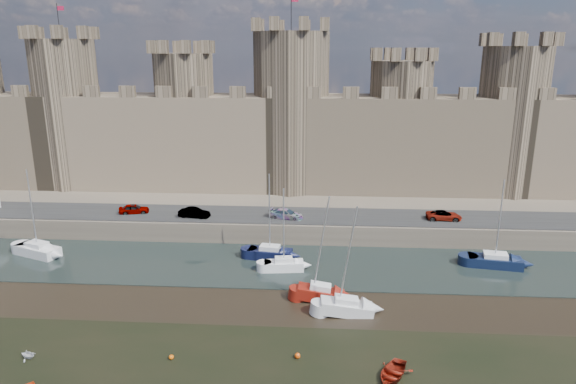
{
  "coord_description": "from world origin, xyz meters",
  "views": [
    {
      "loc": [
        6.4,
        -28.38,
        23.23
      ],
      "look_at": [
        3.2,
        22.0,
        9.04
      ],
      "focal_mm": 32.0,
      "sensor_mm": 36.0,
      "label": 1
    }
  ],
  "objects_px": {
    "car_3": "(444,216)",
    "sailboat_3": "(495,260)",
    "car_1": "(194,213)",
    "sailboat_2": "(284,264)",
    "sailboat_5": "(346,306)",
    "car_2": "(286,214)",
    "sailboat_1": "(270,253)",
    "car_0": "(134,209)",
    "sailboat_0": "(38,249)",
    "sailboat_4": "(320,293)"
  },
  "relations": [
    {
      "from": "sailboat_0",
      "to": "sailboat_2",
      "type": "distance_m",
      "value": 28.82
    },
    {
      "from": "car_3",
      "to": "sailboat_0",
      "type": "bearing_deg",
      "value": 101.68
    },
    {
      "from": "car_1",
      "to": "sailboat_1",
      "type": "height_order",
      "value": "sailboat_1"
    },
    {
      "from": "car_2",
      "to": "car_0",
      "type": "bearing_deg",
      "value": 101.32
    },
    {
      "from": "car_0",
      "to": "sailboat_3",
      "type": "height_order",
      "value": "sailboat_3"
    },
    {
      "from": "sailboat_3",
      "to": "sailboat_2",
      "type": "bearing_deg",
      "value": -164.84
    },
    {
      "from": "sailboat_3",
      "to": "sailboat_5",
      "type": "height_order",
      "value": "sailboat_5"
    },
    {
      "from": "sailboat_1",
      "to": "car_2",
      "type": "bearing_deg",
      "value": 86.86
    },
    {
      "from": "car_0",
      "to": "sailboat_4",
      "type": "height_order",
      "value": "sailboat_4"
    },
    {
      "from": "car_3",
      "to": "sailboat_0",
      "type": "height_order",
      "value": "sailboat_0"
    },
    {
      "from": "car_0",
      "to": "car_2",
      "type": "relative_size",
      "value": 0.89
    },
    {
      "from": "car_1",
      "to": "sailboat_5",
      "type": "xyz_separation_m",
      "value": [
        18.38,
        -18.76,
        -2.41
      ]
    },
    {
      "from": "car_0",
      "to": "car_1",
      "type": "height_order",
      "value": "car_1"
    },
    {
      "from": "car_1",
      "to": "sailboat_0",
      "type": "relative_size",
      "value": 0.39
    },
    {
      "from": "car_1",
      "to": "car_3",
      "type": "distance_m",
      "value": 31.34
    },
    {
      "from": "car_1",
      "to": "sailboat_0",
      "type": "xyz_separation_m",
      "value": [
        -16.67,
        -7.49,
        -2.35
      ]
    },
    {
      "from": "sailboat_3",
      "to": "sailboat_5",
      "type": "relative_size",
      "value": 0.96
    },
    {
      "from": "car_1",
      "to": "sailboat_1",
      "type": "distance_m",
      "value": 12.48
    },
    {
      "from": "car_3",
      "to": "sailboat_5",
      "type": "xyz_separation_m",
      "value": [
        -12.94,
        -19.84,
        -2.37
      ]
    },
    {
      "from": "car_2",
      "to": "sailboat_2",
      "type": "height_order",
      "value": "sailboat_2"
    },
    {
      "from": "sailboat_5",
      "to": "sailboat_0",
      "type": "bearing_deg",
      "value": 158.91
    },
    {
      "from": "sailboat_3",
      "to": "sailboat_0",
      "type": "bearing_deg",
      "value": -170.73
    },
    {
      "from": "sailboat_0",
      "to": "sailboat_4",
      "type": "height_order",
      "value": "sailboat_4"
    },
    {
      "from": "sailboat_3",
      "to": "sailboat_4",
      "type": "xyz_separation_m",
      "value": [
        -19.1,
        -8.91,
        -0.01
      ]
    },
    {
      "from": "sailboat_2",
      "to": "sailboat_5",
      "type": "xyz_separation_m",
      "value": [
        6.33,
        -8.98,
        -0.02
      ]
    },
    {
      "from": "sailboat_2",
      "to": "car_0",
      "type": "bearing_deg",
      "value": 144.88
    },
    {
      "from": "sailboat_0",
      "to": "sailboat_3",
      "type": "height_order",
      "value": "sailboat_0"
    },
    {
      "from": "sailboat_0",
      "to": "sailboat_4",
      "type": "bearing_deg",
      "value": 6.28
    },
    {
      "from": "car_1",
      "to": "sailboat_2",
      "type": "xyz_separation_m",
      "value": [
        12.05,
        -9.78,
        -2.39
      ]
    },
    {
      "from": "sailboat_5",
      "to": "sailboat_4",
      "type": "bearing_deg",
      "value": 129.59
    },
    {
      "from": "sailboat_2",
      "to": "sailboat_3",
      "type": "xyz_separation_m",
      "value": [
        23.08,
        2.46,
        0.01
      ]
    },
    {
      "from": "car_1",
      "to": "car_0",
      "type": "bearing_deg",
      "value": 90.34
    },
    {
      "from": "car_3",
      "to": "car_0",
      "type": "bearing_deg",
      "value": 91.42
    },
    {
      "from": "car_0",
      "to": "sailboat_1",
      "type": "height_order",
      "value": "sailboat_1"
    },
    {
      "from": "car_2",
      "to": "sailboat_3",
      "type": "xyz_separation_m",
      "value": [
        23.49,
        -7.72,
        -2.35
      ]
    },
    {
      "from": "car_1",
      "to": "sailboat_1",
      "type": "bearing_deg",
      "value": -114.71
    },
    {
      "from": "car_0",
      "to": "car_3",
      "type": "bearing_deg",
      "value": -103.31
    },
    {
      "from": "car_1",
      "to": "sailboat_5",
      "type": "height_order",
      "value": "sailboat_5"
    },
    {
      "from": "car_3",
      "to": "sailboat_5",
      "type": "relative_size",
      "value": 0.42
    },
    {
      "from": "car_2",
      "to": "sailboat_2",
      "type": "relative_size",
      "value": 0.47
    },
    {
      "from": "car_0",
      "to": "car_1",
      "type": "distance_m",
      "value": 8.29
    },
    {
      "from": "car_2",
      "to": "sailboat_2",
      "type": "xyz_separation_m",
      "value": [
        0.41,
        -10.18,
        -2.36
      ]
    },
    {
      "from": "sailboat_3",
      "to": "car_1",
      "type": "bearing_deg",
      "value": 177.31
    },
    {
      "from": "sailboat_2",
      "to": "sailboat_4",
      "type": "xyz_separation_m",
      "value": [
        3.98,
        -6.45,
        0.0
      ]
    },
    {
      "from": "sailboat_0",
      "to": "car_0",
      "type": "bearing_deg",
      "value": 66.89
    },
    {
      "from": "sailboat_3",
      "to": "sailboat_4",
      "type": "distance_m",
      "value": 21.08
    },
    {
      "from": "car_2",
      "to": "sailboat_1",
      "type": "relative_size",
      "value": 0.43
    },
    {
      "from": "car_2",
      "to": "sailboat_0",
      "type": "xyz_separation_m",
      "value": [
        -28.31,
        -7.89,
        -2.32
      ]
    },
    {
      "from": "car_3",
      "to": "sailboat_3",
      "type": "distance_m",
      "value": 9.51
    },
    {
      "from": "car_0",
      "to": "sailboat_4",
      "type": "relative_size",
      "value": 0.36
    }
  ]
}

